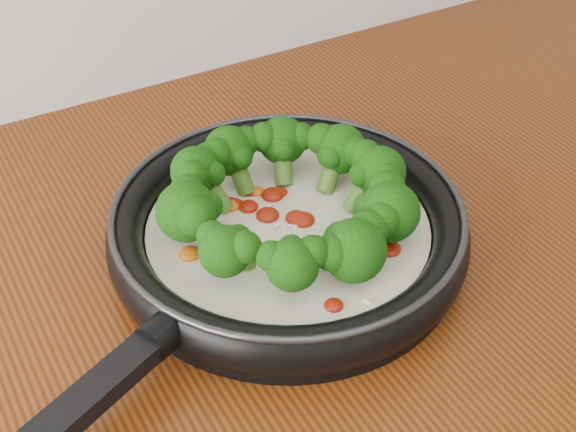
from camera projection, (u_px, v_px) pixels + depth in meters
skillet at (287, 225)px, 0.80m from camera, size 0.59×0.48×0.11m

